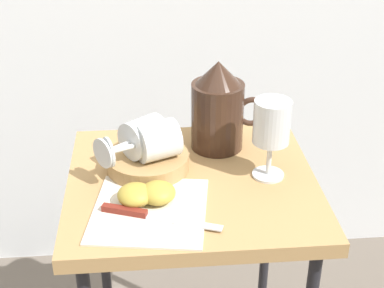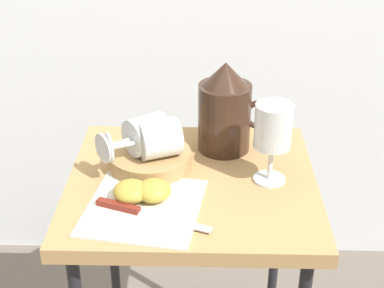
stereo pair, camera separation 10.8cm
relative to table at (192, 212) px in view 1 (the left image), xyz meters
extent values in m
cube|color=#AD8451|center=(0.00, 0.00, 0.06)|extent=(0.50, 0.45, 0.03)
cylinder|color=black|center=(-0.21, 0.19, -0.28)|extent=(0.02, 0.02, 0.67)
cylinder|color=black|center=(0.21, 0.19, -0.28)|extent=(0.02, 0.02, 0.67)
cube|color=silver|center=(-0.09, -0.10, 0.08)|extent=(0.24, 0.25, 0.00)
cylinder|color=#AD8451|center=(-0.09, 0.05, 0.10)|extent=(0.17, 0.17, 0.03)
cylinder|color=#382319|center=(0.07, 0.13, 0.15)|extent=(0.11, 0.11, 0.15)
cylinder|color=orange|center=(0.07, 0.13, 0.12)|extent=(0.10, 0.10, 0.08)
cone|color=#382319|center=(0.07, 0.13, 0.25)|extent=(0.10, 0.10, 0.05)
torus|color=#382319|center=(0.14, 0.13, 0.16)|extent=(0.07, 0.01, 0.07)
cylinder|color=silver|center=(0.15, 0.00, 0.08)|extent=(0.06, 0.06, 0.00)
cylinder|color=silver|center=(0.15, 0.00, 0.12)|extent=(0.01, 0.01, 0.07)
cylinder|color=silver|center=(0.15, 0.00, 0.20)|extent=(0.07, 0.07, 0.09)
cylinder|color=orange|center=(0.15, 0.00, 0.18)|extent=(0.06, 0.06, 0.04)
cylinder|color=silver|center=(-0.09, 0.05, 0.15)|extent=(0.11, 0.11, 0.08)
cylinder|color=silver|center=(-0.15, 0.01, 0.15)|extent=(0.05, 0.04, 0.01)
cylinder|color=silver|center=(-0.17, -0.01, 0.15)|extent=(0.04, 0.05, 0.06)
cylinder|color=silver|center=(-0.07, 0.03, 0.15)|extent=(0.10, 0.10, 0.08)
cylinder|color=silver|center=(-0.13, 0.01, 0.15)|extent=(0.06, 0.03, 0.01)
cylinder|color=silver|center=(-0.16, -0.01, 0.15)|extent=(0.03, 0.06, 0.06)
ellipsoid|color=#B29938|center=(-0.11, -0.08, 0.10)|extent=(0.07, 0.07, 0.04)
ellipsoid|color=#B29938|center=(-0.07, -0.08, 0.10)|extent=(0.07, 0.07, 0.04)
cube|color=silver|center=(-0.03, -0.15, 0.09)|extent=(0.14, 0.06, 0.00)
cube|color=maroon|center=(-0.13, -0.11, 0.09)|extent=(0.08, 0.04, 0.01)
camera|label=1|loc=(-0.08, -0.96, 0.69)|focal=53.68mm
camera|label=2|loc=(0.02, -0.97, 0.69)|focal=53.68mm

